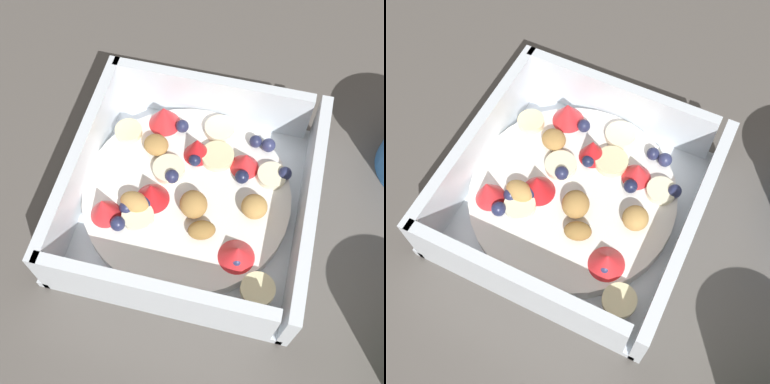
# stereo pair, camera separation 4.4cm
# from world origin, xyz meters

# --- Properties ---
(ground_plane) EXTENTS (2.40, 2.40, 0.00)m
(ground_plane) POSITION_xyz_m (0.00, 0.00, 0.00)
(ground_plane) COLOR #56514C
(fruit_bowl) EXTENTS (0.21, 0.21, 0.07)m
(fruit_bowl) POSITION_xyz_m (0.01, 0.00, 0.02)
(fruit_bowl) COLOR white
(fruit_bowl) RESTS_ON ground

